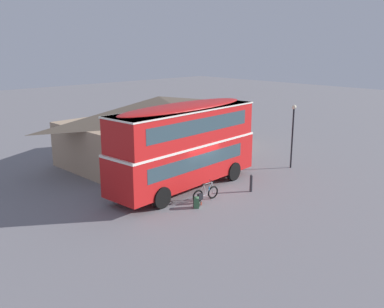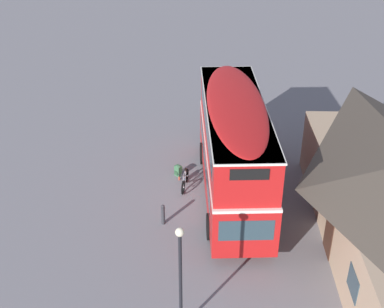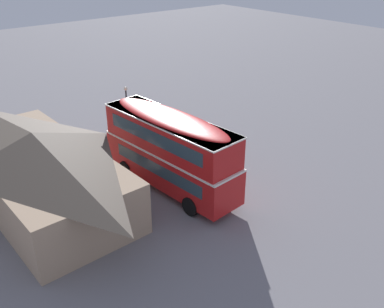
% 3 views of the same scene
% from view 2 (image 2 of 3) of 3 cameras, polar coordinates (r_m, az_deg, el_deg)
% --- Properties ---
extents(ground_plane, '(120.00, 120.00, 0.00)m').
position_cam_2_polar(ground_plane, '(23.72, 3.16, -5.00)').
color(ground_plane, slate).
extents(double_decker_bus, '(9.82, 3.30, 4.79)m').
position_cam_2_polar(double_decker_bus, '(22.61, 4.66, 0.93)').
color(double_decker_bus, black).
rests_on(double_decker_bus, ground).
extents(touring_bicycle, '(1.69, 0.46, 0.98)m').
position_cam_2_polar(touring_bicycle, '(24.34, -0.81, -2.90)').
color(touring_bicycle, black).
rests_on(touring_bicycle, ground).
extents(backpack_on_ground, '(0.41, 0.42, 0.58)m').
position_cam_2_polar(backpack_on_ground, '(25.24, -1.53, -1.79)').
color(backpack_on_ground, '#386642').
rests_on(backpack_on_ground, ground).
extents(water_bottle_red_squeeze, '(0.07, 0.07, 0.21)m').
position_cam_2_polar(water_bottle_red_squeeze, '(25.00, -1.42, -2.68)').
color(water_bottle_red_squeeze, '#D84C33').
rests_on(water_bottle_red_squeeze, ground).
extents(street_lamp, '(0.28, 0.28, 4.15)m').
position_cam_2_polar(street_lamp, '(16.27, -1.30, -12.50)').
color(street_lamp, black).
rests_on(street_lamp, ground).
extents(kerb_bollard, '(0.16, 0.16, 0.97)m').
position_cam_2_polar(kerb_bollard, '(21.98, -3.22, -6.62)').
color(kerb_bollard, '#333338').
rests_on(kerb_bollard, ground).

